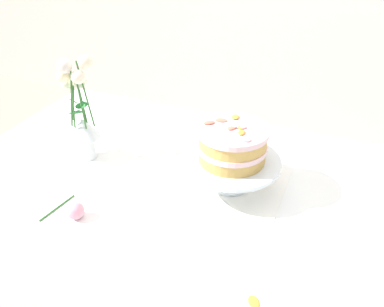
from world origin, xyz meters
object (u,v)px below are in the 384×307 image
object	(u,v)px
dining_table	(166,213)
layer_cake	(232,144)
flower_vase	(81,115)
fallen_rose	(75,211)
cake_stand	(231,164)

from	to	relation	value
dining_table	layer_cake	xyz separation A→B (m)	(0.18, 0.09, 0.24)
layer_cake	flower_vase	xyz separation A→B (m)	(-0.50, -0.03, 0.01)
layer_cake	fallen_rose	xyz separation A→B (m)	(-0.35, -0.30, -0.13)
dining_table	flower_vase	world-z (taller)	flower_vase
cake_stand	layer_cake	xyz separation A→B (m)	(-0.00, 0.00, 0.07)
cake_stand	flower_vase	bearing A→B (deg)	-176.42
cake_stand	flower_vase	distance (m)	0.50
dining_table	layer_cake	size ratio (longest dim) A/B	6.90
cake_stand	fallen_rose	size ratio (longest dim) A/B	2.24
dining_table	flower_vase	size ratio (longest dim) A/B	3.87
dining_table	cake_stand	bearing A→B (deg)	26.91
cake_stand	dining_table	bearing A→B (deg)	-153.09
flower_vase	layer_cake	bearing A→B (deg)	3.59
dining_table	layer_cake	distance (m)	0.31
flower_vase	cake_stand	bearing A→B (deg)	3.58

